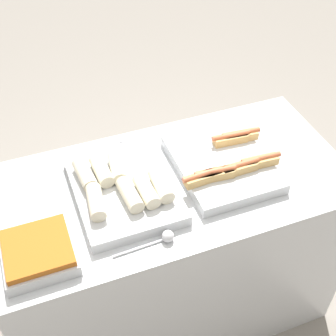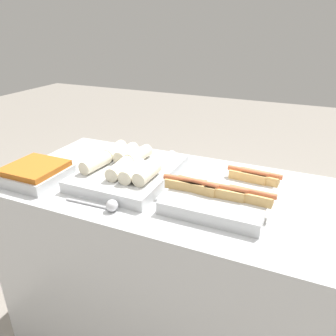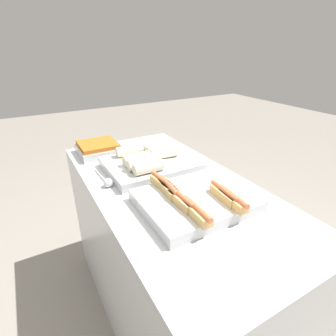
{
  "view_description": "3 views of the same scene",
  "coord_description": "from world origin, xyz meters",
  "px_view_note": "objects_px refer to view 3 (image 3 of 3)",
  "views": [
    {
      "loc": [
        -0.49,
        -1.24,
        2.25
      ],
      "look_at": [
        -0.02,
        0.0,
        1.0
      ],
      "focal_mm": 50.0,
      "sensor_mm": 36.0,
      "label": 1
    },
    {
      "loc": [
        0.48,
        -1.13,
        1.56
      ],
      "look_at": [
        -0.02,
        0.0,
        1.0
      ],
      "focal_mm": 35.0,
      "sensor_mm": 36.0,
      "label": 2
    },
    {
      "loc": [
        0.98,
        -0.56,
        1.54
      ],
      "look_at": [
        -0.02,
        0.0,
        1.0
      ],
      "focal_mm": 28.0,
      "sensor_mm": 36.0,
      "label": 3
    }
  ],
  "objects_px": {
    "tray_hotdogs": "(195,200)",
    "serving_spoon_near": "(107,182)",
    "tray_wraps": "(151,162)",
    "serving_spoon_far": "(199,160)",
    "tray_side_front": "(98,148)"
  },
  "relations": [
    {
      "from": "tray_hotdogs",
      "to": "serving_spoon_far",
      "type": "xyz_separation_m",
      "value": [
        -0.36,
        0.28,
        -0.01
      ]
    },
    {
      "from": "tray_hotdogs",
      "to": "tray_wraps",
      "type": "height_order",
      "value": "tray_wraps"
    },
    {
      "from": "tray_side_front",
      "to": "serving_spoon_far",
      "type": "relative_size",
      "value": 1.03
    },
    {
      "from": "tray_hotdogs",
      "to": "serving_spoon_near",
      "type": "xyz_separation_m",
      "value": [
        -0.36,
        -0.27,
        -0.01
      ]
    },
    {
      "from": "tray_wraps",
      "to": "serving_spoon_near",
      "type": "distance_m",
      "value": 0.28
    },
    {
      "from": "serving_spoon_near",
      "to": "tray_side_front",
      "type": "bearing_deg",
      "value": 169.15
    },
    {
      "from": "tray_wraps",
      "to": "serving_spoon_near",
      "type": "height_order",
      "value": "tray_wraps"
    },
    {
      "from": "serving_spoon_near",
      "to": "tray_wraps",
      "type": "bearing_deg",
      "value": 103.89
    },
    {
      "from": "tray_wraps",
      "to": "serving_spoon_near",
      "type": "xyz_separation_m",
      "value": [
        0.07,
        -0.27,
        -0.02
      ]
    },
    {
      "from": "serving_spoon_near",
      "to": "serving_spoon_far",
      "type": "xyz_separation_m",
      "value": [
        0.0,
        0.54,
        -0.0
      ]
    },
    {
      "from": "serving_spoon_near",
      "to": "serving_spoon_far",
      "type": "bearing_deg",
      "value": 89.72
    },
    {
      "from": "tray_side_front",
      "to": "serving_spoon_far",
      "type": "distance_m",
      "value": 0.63
    },
    {
      "from": "tray_side_front",
      "to": "serving_spoon_far",
      "type": "xyz_separation_m",
      "value": [
        0.42,
        0.46,
        -0.02
      ]
    },
    {
      "from": "tray_wraps",
      "to": "serving_spoon_far",
      "type": "relative_size",
      "value": 2.04
    },
    {
      "from": "tray_wraps",
      "to": "tray_hotdogs",
      "type": "bearing_deg",
      "value": -0.3
    }
  ]
}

